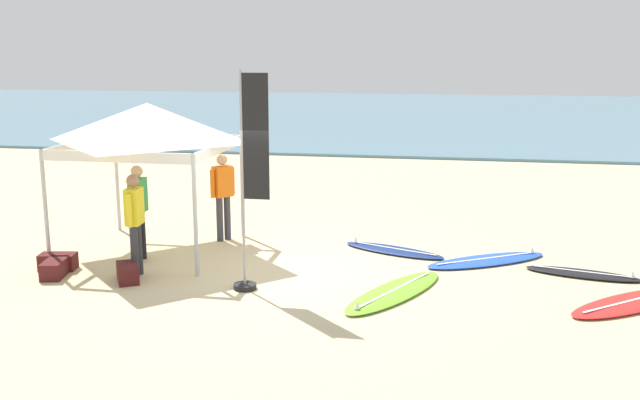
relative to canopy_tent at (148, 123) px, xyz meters
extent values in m
plane|color=beige|center=(2.60, -0.82, -2.39)|extent=(80.00, 80.00, 0.00)
cube|color=#568499|center=(2.60, 30.43, -2.34)|extent=(80.00, 36.00, 0.10)
cylinder|color=#B7B7BC|center=(-1.33, -1.33, -1.36)|extent=(0.07, 0.07, 2.05)
cylinder|color=#B7B7BC|center=(1.33, -1.33, -1.36)|extent=(0.07, 0.07, 2.05)
cylinder|color=#B7B7BC|center=(-1.33, 1.33, -1.36)|extent=(0.07, 0.07, 2.05)
cylinder|color=#B7B7BC|center=(1.33, 1.33, -1.36)|extent=(0.07, 0.07, 2.05)
cube|color=white|center=(0.00, -1.33, -0.43)|extent=(2.67, 0.03, 0.18)
cube|color=white|center=(0.00, 1.33, -0.43)|extent=(2.67, 0.03, 0.18)
cube|color=white|center=(-1.33, 0.00, -0.43)|extent=(0.03, 2.67, 0.18)
cube|color=white|center=(1.33, 0.00, -0.43)|extent=(0.03, 2.67, 0.18)
pyramid|color=white|center=(0.00, 0.00, 0.01)|extent=(2.79, 2.79, 0.70)
ellipsoid|color=blue|center=(6.09, 0.36, -2.35)|extent=(2.36, 1.82, 0.07)
cube|color=white|center=(6.09, 0.36, -2.31)|extent=(1.74, 1.12, 0.01)
cone|color=white|center=(6.92, 0.88, -2.26)|extent=(0.09, 0.09, 0.12)
ellipsoid|color=black|center=(7.63, -0.14, -2.35)|extent=(1.91, 0.92, 0.07)
cube|color=white|center=(7.63, -0.14, -2.31)|extent=(1.53, 0.41, 0.01)
cone|color=white|center=(8.37, -0.32, -2.26)|extent=(0.09, 0.09, 0.12)
ellipsoid|color=navy|center=(4.42, 0.71, -2.35)|extent=(2.06, 1.27, 0.07)
cube|color=white|center=(4.42, 0.71, -2.31)|extent=(1.59, 0.70, 0.01)
cone|color=white|center=(3.66, 1.03, -2.26)|extent=(0.09, 0.09, 0.12)
ellipsoid|color=#7AD12D|center=(4.63, -1.63, -2.35)|extent=(1.73, 2.54, 0.07)
cube|color=white|center=(4.63, -1.63, -2.31)|extent=(1.00, 1.92, 0.01)
cone|color=white|center=(4.16, -2.54, -2.26)|extent=(0.09, 0.09, 0.12)
ellipsoid|color=red|center=(8.12, -1.46, -2.35)|extent=(2.34, 2.10, 0.07)
cube|color=white|center=(8.12, -1.46, -2.31)|extent=(1.65, 1.38, 0.01)
cylinder|color=#383842|center=(1.11, 1.02, -1.95)|extent=(0.13, 0.13, 0.88)
cylinder|color=#383842|center=(1.00, 0.88, -1.95)|extent=(0.13, 0.13, 0.88)
cube|color=orange|center=(1.06, 0.95, -1.21)|extent=(0.39, 0.42, 0.60)
sphere|color=tan|center=(1.06, 0.95, -0.78)|extent=(0.21, 0.21, 0.21)
cylinder|color=orange|center=(1.20, 1.13, -1.23)|extent=(0.09, 0.09, 0.54)
cylinder|color=orange|center=(0.92, 0.77, -1.23)|extent=(0.09, 0.09, 0.54)
cylinder|color=#2D2D33|center=(0.36, -1.57, -1.95)|extent=(0.13, 0.13, 0.88)
cylinder|color=#2D2D33|center=(0.34, -1.39, -1.95)|extent=(0.13, 0.13, 0.88)
cube|color=yellow|center=(0.35, -1.48, -1.21)|extent=(0.25, 0.38, 0.60)
sphere|color=#9E7051|center=(0.35, -1.48, -0.78)|extent=(0.21, 0.21, 0.21)
cylinder|color=yellow|center=(0.37, -1.71, -1.23)|extent=(0.09, 0.09, 0.54)
cylinder|color=yellow|center=(0.33, -1.25, -1.23)|extent=(0.09, 0.09, 0.54)
cylinder|color=black|center=(0.02, -0.71, -1.95)|extent=(0.13, 0.13, 0.88)
cylinder|color=black|center=(0.02, -0.53, -1.95)|extent=(0.13, 0.13, 0.88)
cube|color=#2D8C47|center=(0.02, -0.62, -1.21)|extent=(0.23, 0.37, 0.60)
sphere|color=tan|center=(0.02, -0.62, -0.78)|extent=(0.21, 0.21, 0.21)
cylinder|color=#2D8C47|center=(0.03, -0.85, -1.23)|extent=(0.09, 0.09, 0.54)
cylinder|color=#2D8C47|center=(0.01, -0.39, -1.23)|extent=(0.09, 0.09, 0.54)
cylinder|color=#99999E|center=(2.29, -1.81, -0.69)|extent=(0.04, 0.04, 3.40)
cube|color=black|center=(2.51, -1.81, 0.01)|extent=(0.40, 0.02, 1.90)
cylinder|color=black|center=(2.29, -1.81, -2.35)|extent=(0.36, 0.36, 0.08)
cube|color=#4C1919|center=(-1.13, -1.42, -2.25)|extent=(0.65, 0.42, 0.28)
cube|color=#4C1919|center=(0.32, -1.79, -2.25)|extent=(0.57, 0.68, 0.28)
cube|color=#4C1919|center=(-0.97, -1.79, -2.25)|extent=(0.44, 0.65, 0.28)
camera|label=1|loc=(5.39, -12.11, 1.29)|focal=40.10mm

